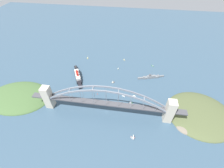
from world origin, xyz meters
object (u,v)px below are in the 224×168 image
Objects in this scene: small_boat_0 at (118,68)px; small_boat_5 at (88,58)px; ocean_liner at (78,76)px; seaplane_taxiing_near_bridge at (133,138)px; small_boat_1 at (124,60)px; small_boat_6 at (131,102)px; small_boat_7 at (134,96)px; naval_cruiser at (151,77)px; channel_marker_buoy at (97,94)px; harbor_arch_bridge at (106,103)px; small_boat_3 at (153,66)px; small_boat_4 at (124,95)px; small_boat_2 at (113,82)px.

small_boat_0 reaches higher than small_boat_5.
ocean_liner reaches higher than seaplane_taxiing_near_bridge.
small_boat_5 is (-99.56, 41.24, -2.52)m from small_boat_0.
small_boat_5 reaches higher than small_boat_1.
small_boat_7 is at bearing 73.39° from small_boat_6.
naval_cruiser reaches higher than channel_marker_buoy.
harbor_arch_bridge reaches higher than small_boat_6.
small_boat_6 is 1.28× the size of small_boat_7.
ocean_liner is 8.44× the size of small_boat_5.
harbor_arch_bridge is at bearing -64.28° from small_boat_5.
small_boat_3 is (96.35, 28.53, -2.63)m from small_boat_0.
small_boat_0 is 0.96× the size of small_boat_1.
small_boat_3 is at bearing 16.49° from small_boat_0.
channel_marker_buoy is at bearing -108.37° from small_boat_1.
channel_marker_buoy is at bearing -66.60° from small_boat_5.
seaplane_taxiing_near_bridge is 0.92× the size of small_boat_4.
ocean_liner reaches higher than small_boat_6.
small_boat_3 is 147.36m from small_boat_4.
ocean_liner reaches higher than channel_marker_buoy.
small_boat_1 reaches higher than small_boat_3.
small_boat_4 is 0.97× the size of small_boat_5.
small_boat_1 is 107.96m from small_boat_2.
small_boat_5 is (-123.77, 141.15, -3.79)m from small_boat_4.
small_boat_6 is (48.85, 30.87, -24.78)m from harbor_arch_bridge.
small_boat_0 is at bearing 87.33° from harbor_arch_bridge.
harbor_arch_bridge is 42.13× the size of small_boat_1.
harbor_arch_bridge is at bearing -95.61° from small_boat_1.
harbor_arch_bridge is at bearing -119.96° from small_boat_3.
small_boat_1 is (-76.30, 72.53, -2.45)m from naval_cruiser.
small_boat_1 is 2.66× the size of channel_marker_buoy.
seaplane_taxiing_near_bridge is 104.43m from small_boat_4.
channel_marker_buoy is (-49.91, -150.33, 0.36)m from small_boat_1.
small_boat_1 is at bearing 94.53° from small_boat_4.
channel_marker_buoy reaches higher than small_boat_1.
small_boat_0 is 107.79m from small_boat_5.
small_boat_5 is at bearing 160.75° from naval_cruiser.
seaplane_taxiing_near_bridge is at bearing -75.80° from small_boat_0.
small_boat_4 reaches higher than small_boat_0.
small_boat_7 reaches higher than small_boat_1.
small_boat_6 is at bearing -116.21° from naval_cruiser.
small_boat_2 is 0.77× the size of small_boat_6.
naval_cruiser is 7.86× the size of small_boat_3.
small_boat_4 reaches higher than small_boat_3.
seaplane_taxiing_near_bridge is at bearing -88.91° from small_boat_7.
small_boat_0 is 102.81m from small_boat_4.
naval_cruiser is 25.07× the size of channel_marker_buoy.
small_boat_3 is at bearing 78.77° from seaplane_taxiing_near_bridge.
small_boat_1 is 86.09m from small_boat_3.
small_boat_1 is 0.87× the size of small_boat_2.
small_boat_2 is 0.84× the size of small_boat_4.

